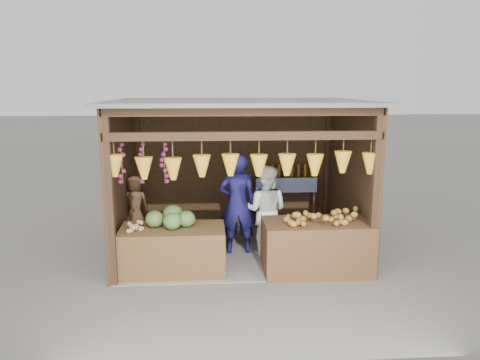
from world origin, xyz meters
name	(u,v)px	position (x,y,z in m)	size (l,w,h in m)	color
ground	(238,249)	(0.00, 0.00, 0.00)	(80.00, 80.00, 0.00)	#514F49
stall_structure	(237,158)	(-0.03, -0.04, 1.67)	(4.30, 3.30, 2.66)	slate
back_shelf	(285,186)	(1.05, 1.28, 0.87)	(1.25, 0.32, 1.32)	#382314
counter_left	(173,250)	(-1.10, -0.99, 0.36)	(1.62, 0.85, 0.73)	#50311A
counter_right	(316,247)	(1.16, -1.12, 0.41)	(1.67, 0.85, 0.82)	#4A3018
stool	(137,240)	(-1.83, 0.15, 0.16)	(0.35, 0.35, 0.33)	black
man_standing	(238,204)	(-0.03, -0.21, 0.90)	(0.66, 0.43, 1.80)	#151349
woman_standing	(266,210)	(0.46, -0.27, 0.78)	(0.76, 0.59, 1.57)	white
vendor_seated	(135,204)	(-1.83, 0.15, 0.83)	(0.50, 0.32, 1.01)	brown
melon_pile	(172,217)	(-1.10, -0.93, 0.89)	(1.00, 0.50, 0.32)	#204D14
tanfruit_pile	(134,226)	(-1.67, -1.07, 0.79)	(0.34, 0.40, 0.13)	tan
mango_pile	(324,215)	(1.27, -1.11, 0.93)	(1.40, 0.64, 0.22)	#B44218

